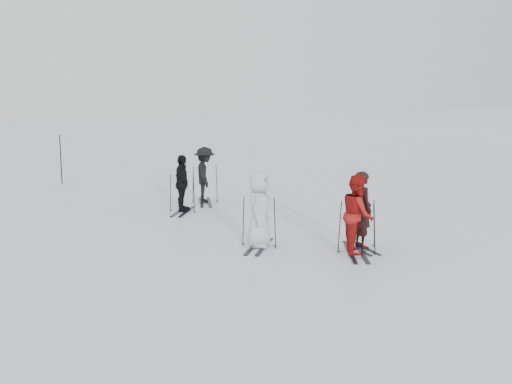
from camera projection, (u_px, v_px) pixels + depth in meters
The scene contains 12 objects.
ground at pixel (267, 234), 17.41m from camera, with size 120.00×120.00×0.00m, color silver.
skier_near_dark at pixel (362, 211), 15.81m from camera, with size 0.70×0.46×1.91m, color black.
skier_red at pixel (357, 215), 15.31m from camera, with size 0.93×0.72×1.91m, color #9E1411.
skier_grey at pixel (259, 210), 15.95m from camera, with size 0.92×0.60×1.89m, color silver.
skier_uphill_left at pixel (182, 184), 20.15m from camera, with size 1.05×0.44×1.79m, color black.
skier_uphill_far at pixel (205, 175), 21.68m from camera, with size 1.21×0.70×1.88m, color black.
skis_near_dark at pixel (362, 227), 15.87m from camera, with size 0.81×1.53×1.12m, color black, non-canonical shape.
skis_red at pixel (357, 226), 15.36m from camera, with size 0.99×1.87×1.36m, color black, non-canonical shape.
skis_grey at pixel (259, 221), 16.00m from camera, with size 0.96×1.81×1.32m, color black, non-canonical shape.
skis_uphill_left at pixel (182, 193), 20.20m from camera, with size 0.91×1.71×1.25m, color black, non-canonical shape.
skis_uphill_far at pixel (205, 184), 21.73m from camera, with size 0.95×1.79×1.31m, color black, non-canonical shape.
piste_marker at pixel (61, 160), 25.45m from camera, with size 0.04×0.04×1.98m, color black.
Camera 1 is at (-5.41, -16.05, 4.18)m, focal length 45.00 mm.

